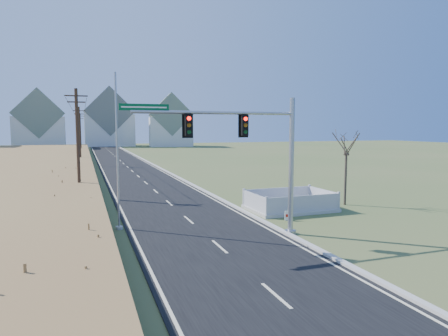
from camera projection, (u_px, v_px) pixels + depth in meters
ground at (208, 237)px, 21.27m from camera, size 260.00×260.00×0.00m
road at (121, 162)px, 68.16m from camera, size 8.00×180.00×0.06m
curb at (146, 161)px, 69.53m from camera, size 0.30×180.00×0.18m
utility_pole_near at (78, 142)px, 32.71m from camera, size 1.80×0.26×9.00m
utility_pole_mid at (80, 135)px, 60.84m from camera, size 1.80×0.26×9.00m
utility_pole_far at (81, 133)px, 88.98m from camera, size 1.80×0.26×9.00m
condo_nnw at (39, 124)px, 115.88m from camera, size 14.93×11.17×17.03m
condo_n at (109, 122)px, 126.21m from camera, size 15.27×10.20×18.54m
condo_ne at (171, 124)px, 124.76m from camera, size 14.12×10.51×16.52m
traffic_signal_mast at (260, 152)px, 20.89m from camera, size 9.32×0.64×7.41m
fence_enclosure at (290, 206)px, 28.33m from camera, size 5.89×4.08×1.33m
open_sign at (288, 216)px, 25.09m from camera, size 0.48×0.14×0.60m
flagpole at (118, 168)px, 22.56m from camera, size 0.40×0.40×8.90m
bare_tree at (347, 142)px, 29.79m from camera, size 2.24×2.24×5.95m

